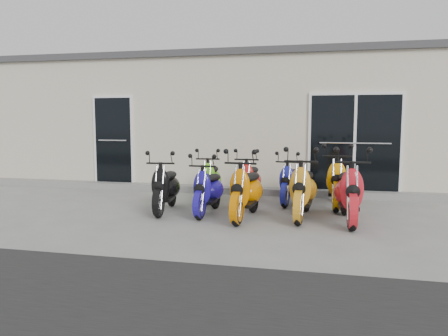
{
  "coord_description": "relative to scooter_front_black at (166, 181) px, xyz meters",
  "views": [
    {
      "loc": [
        1.95,
        -7.86,
        1.72
      ],
      "look_at": [
        0.0,
        0.6,
        0.75
      ],
      "focal_mm": 35.0,
      "sensor_mm": 36.0,
      "label": 1
    }
  ],
  "objects": [
    {
      "name": "scooter_back_yellow",
      "position": [
        3.11,
        1.22,
        0.05
      ],
      "size": [
        0.66,
        1.74,
        1.28
      ],
      "primitive_type": null,
      "rotation": [
        0.0,
        0.0,
        -0.02
      ],
      "color": "orange",
      "rests_on": "ground"
    },
    {
      "name": "scooter_back_green",
      "position": [
        0.52,
        1.32,
        -0.02
      ],
      "size": [
        0.71,
        1.59,
        1.14
      ],
      "primitive_type": null,
      "rotation": [
        0.0,
        0.0,
        0.1
      ],
      "color": "#5AB419",
      "rests_on": "ground"
    },
    {
      "name": "scooter_front_orange_a",
      "position": [
        1.56,
        -0.24,
        0.04
      ],
      "size": [
        0.75,
        1.73,
        1.25
      ],
      "primitive_type": null,
      "rotation": [
        0.0,
        0.0,
        -0.08
      ],
      "color": "#CE6C00",
      "rests_on": "ground"
    },
    {
      "name": "roof_cap",
      "position": [
        0.91,
        5.49,
        2.69
      ],
      "size": [
        14.2,
        6.2,
        0.16
      ],
      "primitive_type": "cube",
      "color": "#3F3F42",
      "rests_on": "building"
    },
    {
      "name": "scooter_back_blue",
      "position": [
        2.21,
        1.35,
        -0.04
      ],
      "size": [
        0.73,
        1.54,
        1.1
      ],
      "primitive_type": null,
      "rotation": [
        0.0,
        0.0,
        -0.13
      ],
      "color": "navy",
      "rests_on": "ground"
    },
    {
      "name": "scooter_back_red",
      "position": [
        1.36,
        1.31,
        -0.02
      ],
      "size": [
        0.59,
        1.56,
        1.14
      ],
      "primitive_type": null,
      "rotation": [
        0.0,
        0.0,
        -0.02
      ],
      "color": "red",
      "rests_on": "ground"
    },
    {
      "name": "door_right",
      "position": [
        3.51,
        2.46,
        0.67
      ],
      "size": [
        2.02,
        0.08,
        2.22
      ],
      "primitive_type": "cube",
      "color": "black",
      "rests_on": "front_step"
    },
    {
      "name": "scooter_front_red",
      "position": [
        3.27,
        -0.12,
        0.06
      ],
      "size": [
        0.72,
        1.79,
        1.3
      ],
      "primitive_type": null,
      "rotation": [
        0.0,
        0.0,
        0.05
      ],
      "color": "red",
      "rests_on": "ground"
    },
    {
      "name": "door_left",
      "position": [
        -2.29,
        2.46,
        0.67
      ],
      "size": [
        1.07,
        0.08,
        2.22
      ],
      "primitive_type": "cube",
      "color": "black",
      "rests_on": "front_step"
    },
    {
      "name": "scooter_front_orange_b",
      "position": [
        2.52,
        0.03,
        0.05
      ],
      "size": [
        0.74,
        1.77,
        1.28
      ],
      "primitive_type": null,
      "rotation": [
        0.0,
        0.0,
        -0.07
      ],
      "color": "orange",
      "rests_on": "ground"
    },
    {
      "name": "front_step",
      "position": [
        0.91,
        2.31,
        -0.51
      ],
      "size": [
        14.0,
        0.4,
        0.15
      ],
      "primitive_type": "cube",
      "color": "gray",
      "rests_on": "ground"
    },
    {
      "name": "ground",
      "position": [
        0.91,
        0.29,
        -0.59
      ],
      "size": [
        80.0,
        80.0,
        0.0
      ],
      "primitive_type": "plane",
      "color": "gray",
      "rests_on": "ground"
    },
    {
      "name": "scooter_front_black",
      "position": [
        0.0,
        0.0,
        0.0
      ],
      "size": [
        0.77,
        1.65,
        1.17
      ],
      "primitive_type": null,
      "rotation": [
        0.0,
        0.0,
        0.12
      ],
      "color": "black",
      "rests_on": "ground"
    },
    {
      "name": "scooter_front_blue",
      "position": [
        0.82,
        -0.01,
        -0.02
      ],
      "size": [
        0.6,
        1.55,
        1.13
      ],
      "primitive_type": null,
      "rotation": [
        0.0,
        0.0,
        -0.03
      ],
      "color": "#1B118B",
      "rests_on": "ground"
    },
    {
      "name": "building",
      "position": [
        0.91,
        5.49,
        1.01
      ],
      "size": [
        14.0,
        6.0,
        3.2
      ],
      "primitive_type": "cube",
      "color": "beige",
      "rests_on": "ground"
    }
  ]
}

